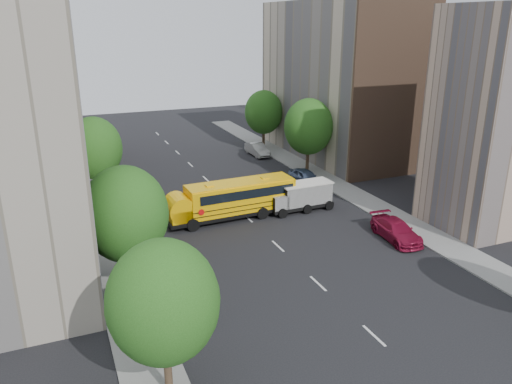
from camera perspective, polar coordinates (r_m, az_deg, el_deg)
ground at (r=38.77m, az=1.28°, el=-5.06°), size 120.00×120.00×0.00m
sidewalk_left at (r=40.61m, az=-16.77°, el=-4.66°), size 3.00×80.00×0.12m
sidewalk_right at (r=48.10m, az=11.44°, el=-0.49°), size 3.00×80.00×0.12m
lane_markings at (r=47.43m, az=-3.62°, el=-0.49°), size 0.15×64.00×0.01m
building_left_redbrick at (r=61.14m, az=-26.03°, el=8.35°), size 10.00×15.00×13.00m
building_right_near at (r=43.36m, az=26.52°, el=7.33°), size 10.00×7.00×17.00m
building_right_far at (r=61.94m, az=9.28°, el=12.46°), size 10.00×22.00×18.00m
building_right_sidewall at (r=52.97m, az=15.61°, el=10.94°), size 10.10×0.30×18.00m
street_tree_0 at (r=21.73m, az=-10.55°, el=-12.27°), size 4.80×4.80×7.41m
street_tree_1 at (r=30.52m, az=-14.71°, el=-2.47°), size 5.12×5.12×7.90m
street_tree_2 at (r=47.73m, az=-17.99°, el=4.77°), size 4.99×4.99×7.71m
street_tree_4 at (r=53.93m, az=6.02°, el=7.43°), size 5.25×5.25×8.10m
street_tree_5 at (r=64.59m, az=0.88°, el=9.11°), size 4.86×4.86×7.51m
school_bus at (r=41.58m, az=-2.84°, el=-0.71°), size 11.47×3.20×3.21m
safari_truck at (r=43.65m, az=5.13°, el=-0.46°), size 5.88×2.34×2.49m
parked_car_0 at (r=28.93m, az=-8.27°, el=-12.66°), size 1.78×4.22×1.43m
parked_car_1 at (r=47.55m, az=-15.65°, el=-0.16°), size 2.04×4.77×1.53m
parked_car_2 at (r=58.82m, az=-17.21°, el=3.20°), size 2.39×4.73×1.28m
parked_car_3 at (r=39.38m, az=15.73°, el=-4.23°), size 2.53×5.30×1.49m
parked_car_4 at (r=50.76m, az=5.69°, el=1.69°), size 2.20×4.71×1.56m
parked_car_5 at (r=61.73m, az=0.15°, el=4.90°), size 1.74×4.65×1.52m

